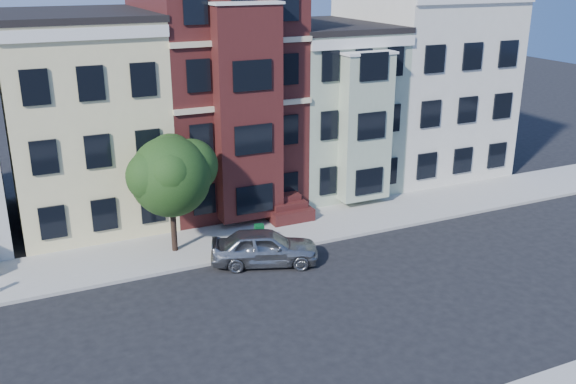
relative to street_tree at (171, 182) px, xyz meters
name	(u,v)px	position (x,y,z in m)	size (l,w,h in m)	color
ground	(345,313)	(4.33, -7.93, -3.41)	(120.00, 120.00, 0.00)	black
far_sidewalk	(263,235)	(4.33, 0.07, -3.34)	(60.00, 4.00, 0.15)	#9E9B93
house_yellow	(82,121)	(-2.67, 6.57, 1.59)	(7.00, 9.00, 10.00)	beige
house_brown	(214,90)	(4.33, 6.57, 2.59)	(7.00, 9.00, 12.00)	#421716
house_green	(321,107)	(10.83, 6.57, 1.09)	(6.00, 9.00, 9.00)	#A1B295
house_cream	(421,81)	(17.83, 6.57, 2.09)	(8.00, 9.00, 11.00)	silver
street_tree	(171,182)	(0.00, 0.00, 0.00)	(5.61, 5.61, 6.52)	#254618
parked_car	(265,247)	(3.27, -2.73, -2.62)	(1.87, 4.65, 1.58)	gray
newspaper_box	(259,234)	(3.75, -0.93, -2.80)	(0.42, 0.37, 0.93)	#0D5E2A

